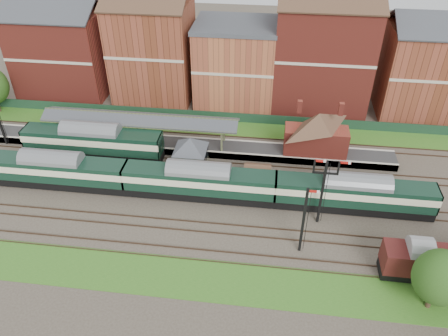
# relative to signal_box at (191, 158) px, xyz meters

# --- Properties ---
(ground) EXTENTS (160.00, 160.00, 0.00)m
(ground) POSITION_rel_signal_box_xyz_m (3.00, -3.25, -3.19)
(ground) COLOR #473D33
(ground) RESTS_ON ground
(grass_back) EXTENTS (90.00, 4.50, 0.06)m
(grass_back) POSITION_rel_signal_box_xyz_m (3.00, 12.75, -3.16)
(grass_back) COLOR #2D6619
(grass_back) RESTS_ON ground
(grass_front) EXTENTS (90.00, 5.00, 0.06)m
(grass_front) POSITION_rel_signal_box_xyz_m (3.00, -15.25, -3.16)
(grass_front) COLOR #2D6619
(grass_front) RESTS_ON ground
(fence) EXTENTS (90.00, 0.12, 1.50)m
(fence) POSITION_rel_signal_box_xyz_m (3.00, 14.75, -2.44)
(fence) COLOR #193823
(fence) RESTS_ON ground
(platform) EXTENTS (55.00, 3.40, 1.00)m
(platform) POSITION_rel_signal_box_xyz_m (-2.00, 6.50, -2.69)
(platform) COLOR #2D2D2D
(platform) RESTS_ON ground
(signal_box) EXTENTS (5.40, 5.40, 6.00)m
(signal_box) POSITION_rel_signal_box_xyz_m (0.00, 0.00, 0.00)
(signal_box) COLOR #607150
(signal_box) RESTS_ON ground
(brick_hut) EXTENTS (3.20, 2.64, 2.94)m
(brick_hut) POSITION_rel_signal_box_xyz_m (8.00, 0.00, -2.00)
(brick_hut) COLOR brown
(brick_hut) RESTS_ON ground
(station_building) EXTENTS (8.10, 8.10, 5.90)m
(station_building) POSITION_rel_signal_box_xyz_m (15.00, 6.50, 0.76)
(station_building) COLOR maroon
(station_building) RESTS_ON platform
(canopy) EXTENTS (26.00, 3.89, 4.08)m
(canopy) POSITION_rel_signal_box_xyz_m (-8.00, 6.50, 1.39)
(canopy) COLOR #464D30
(canopy) RESTS_ON platform
(semaphore_bracket) EXTENTS (3.60, 0.25, 8.18)m
(semaphore_bracket) POSITION_rel_signal_box_xyz_m (15.04, -5.75, 1.44)
(semaphore_bracket) COLOR black
(semaphore_bracket) RESTS_ON ground
(semaphore_siding) EXTENTS (1.23, 0.25, 8.00)m
(semaphore_siding) POSITION_rel_signal_box_xyz_m (13.02, -10.25, 0.96)
(semaphore_siding) COLOR black
(semaphore_siding) RESTS_ON ground
(town_backdrop) EXTENTS (69.00, 10.00, 16.00)m
(town_backdrop) POSITION_rel_signal_box_xyz_m (2.82, 21.75, 3.81)
(town_backdrop) COLOR maroon
(town_backdrop) RESTS_ON ground
(dmu_train) EXTENTS (52.16, 2.74, 4.01)m
(dmu_train) POSITION_rel_signal_box_xyz_m (1.53, -3.25, -0.84)
(dmu_train) COLOR black
(dmu_train) RESTS_ON ground
(platform_railcar) EXTENTS (18.18, 2.87, 4.19)m
(platform_railcar) POSITION_rel_signal_box_xyz_m (-13.59, 3.25, -0.74)
(platform_railcar) COLOR black
(platform_railcar) RESTS_ON ground
(goods_van_a) EXTENTS (6.03, 2.61, 3.66)m
(goods_van_a) POSITION_rel_signal_box_xyz_m (23.49, -12.25, -1.11)
(goods_van_a) COLOR black
(goods_van_a) RESTS_ON ground
(tree_far) EXTENTS (4.47, 4.47, 6.52)m
(tree_far) POSITION_rel_signal_box_xyz_m (24.22, -15.71, 0.75)
(tree_far) COLOR #382619
(tree_far) RESTS_ON ground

